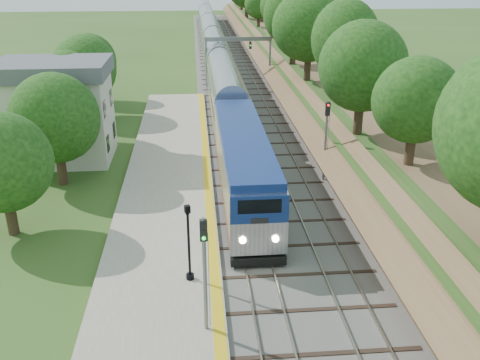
{
  "coord_description": "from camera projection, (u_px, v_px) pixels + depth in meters",
  "views": [
    {
      "loc": [
        -3.07,
        -12.28,
        15.36
      ],
      "look_at": [
        -0.5,
        17.57,
        2.8
      ],
      "focal_mm": 40.0,
      "sensor_mm": 36.0,
      "label": 1
    }
  ],
  "objects": [
    {
      "name": "signal_gantry",
      "position": [
        238.0,
        48.0,
        66.33
      ],
      "size": [
        8.4,
        0.38,
        6.2
      ],
      "color": "slate",
      "rests_on": "ground"
    },
    {
      "name": "signal_farside",
      "position": [
        326.0,
        133.0,
        38.14
      ],
      "size": [
        0.32,
        0.26,
        5.93
      ],
      "color": "slate",
      "rests_on": "ground"
    },
    {
      "name": "signal_platform",
      "position": [
        205.0,
        263.0,
        22.04
      ],
      "size": [
        0.32,
        0.25,
        5.38
      ],
      "color": "slate",
      "rests_on": "platform"
    },
    {
      "name": "trees_behind_platform",
      "position": [
        68.0,
        142.0,
        33.83
      ],
      "size": [
        7.82,
        53.32,
        7.21
      ],
      "color": "#332316",
      "rests_on": "ground"
    },
    {
      "name": "yellow_stripe",
      "position": [
        211.0,
        228.0,
        31.84
      ],
      "size": [
        0.55,
        68.0,
        0.01
      ],
      "primitive_type": "cube",
      "color": "gold",
      "rests_on": "platform"
    },
    {
      "name": "embankment",
      "position": [
        293.0,
        63.0,
        72.66
      ],
      "size": [
        10.64,
        170.0,
        11.7
      ],
      "color": "brown",
      "rests_on": "ground"
    },
    {
      "name": "station_building",
      "position": [
        57.0,
        110.0,
        42.35
      ],
      "size": [
        8.6,
        6.6,
        8.0
      ],
      "color": "silver",
      "rests_on": "ground"
    },
    {
      "name": "platform",
      "position": [
        163.0,
        233.0,
        31.69
      ],
      "size": [
        6.4,
        68.0,
        0.38
      ],
      "primitive_type": "cube",
      "color": "gray",
      "rests_on": "ground"
    },
    {
      "name": "train",
      "position": [
        213.0,
        48.0,
        82.53
      ],
      "size": [
        3.05,
        122.08,
        4.48
      ],
      "color": "black",
      "rests_on": "trackbed"
    },
    {
      "name": "trackbed",
      "position": [
        232.0,
        78.0,
        72.73
      ],
      "size": [
        9.5,
        170.0,
        0.28
      ],
      "color": "#4C4944",
      "rests_on": "ground"
    },
    {
      "name": "lamppost_far",
      "position": [
        189.0,
        247.0,
        26.18
      ],
      "size": [
        0.4,
        0.4,
        4.07
      ],
      "color": "black",
      "rests_on": "platform"
    }
  ]
}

